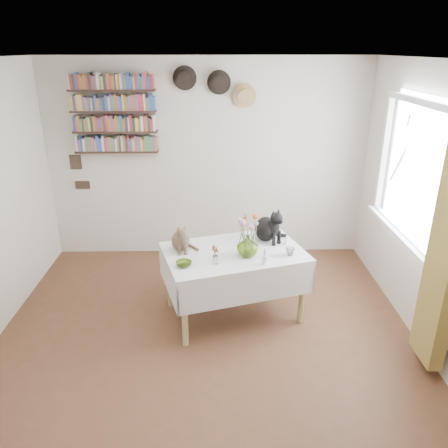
{
  "coord_description": "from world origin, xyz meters",
  "views": [
    {
      "loc": [
        0.1,
        -3.15,
        2.58
      ],
      "look_at": [
        0.18,
        0.62,
        1.05
      ],
      "focal_mm": 35.0,
      "sensor_mm": 36.0,
      "label": 1
    }
  ],
  "objects_px": {
    "bookshelf_unit": "(114,114)",
    "tabby_cat": "(180,236)",
    "dining_table": "(234,267)",
    "black_cat": "(266,223)",
    "flower_vase": "(248,246)"
  },
  "relations": [
    {
      "from": "dining_table",
      "to": "tabby_cat",
      "type": "relative_size",
      "value": 5.21
    },
    {
      "from": "black_cat",
      "to": "flower_vase",
      "type": "relative_size",
      "value": 1.75
    },
    {
      "from": "dining_table",
      "to": "flower_vase",
      "type": "relative_size",
      "value": 7.17
    },
    {
      "from": "black_cat",
      "to": "flower_vase",
      "type": "xyz_separation_m",
      "value": [
        -0.22,
        -0.38,
        -0.08
      ]
    },
    {
      "from": "tabby_cat",
      "to": "black_cat",
      "type": "relative_size",
      "value": 0.79
    },
    {
      "from": "dining_table",
      "to": "black_cat",
      "type": "xyz_separation_m",
      "value": [
        0.34,
        0.27,
        0.36
      ]
    },
    {
      "from": "dining_table",
      "to": "tabby_cat",
      "type": "height_order",
      "value": "tabby_cat"
    },
    {
      "from": "black_cat",
      "to": "bookshelf_unit",
      "type": "relative_size",
      "value": 0.37
    },
    {
      "from": "tabby_cat",
      "to": "bookshelf_unit",
      "type": "xyz_separation_m",
      "value": [
        -0.85,
        1.39,
        0.97
      ]
    },
    {
      "from": "dining_table",
      "to": "flower_vase",
      "type": "xyz_separation_m",
      "value": [
        0.12,
        -0.1,
        0.28
      ]
    },
    {
      "from": "bookshelf_unit",
      "to": "dining_table",
      "type": "bearing_deg",
      "value": -46.23
    },
    {
      "from": "bookshelf_unit",
      "to": "tabby_cat",
      "type": "bearing_deg",
      "value": -58.45
    },
    {
      "from": "dining_table",
      "to": "bookshelf_unit",
      "type": "distance_m",
      "value": 2.38
    },
    {
      "from": "dining_table",
      "to": "flower_vase",
      "type": "distance_m",
      "value": 0.33
    },
    {
      "from": "dining_table",
      "to": "bookshelf_unit",
      "type": "xyz_separation_m",
      "value": [
        -1.38,
        1.44,
        1.3
      ]
    }
  ]
}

